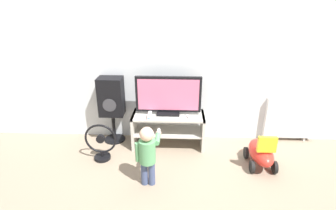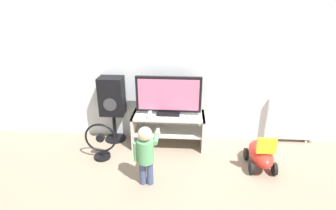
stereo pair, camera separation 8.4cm
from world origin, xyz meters
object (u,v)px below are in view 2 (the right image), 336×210
at_px(remote_primary, 189,117).
at_px(floor_fan, 101,143).
at_px(television, 169,96).
at_px(child, 146,151).
at_px(game_console, 150,115).
at_px(ride_on_toy, 261,154).
at_px(speaker_tower, 112,98).
at_px(radiator, 292,120).

distance_m(remote_primary, floor_fan, 1.24).
distance_m(television, child, 0.98).
xyz_separation_m(game_console, ride_on_toy, (1.47, -0.36, -0.33)).
xyz_separation_m(speaker_tower, ride_on_toy, (2.05, -0.58, -0.49)).
bearing_deg(floor_fan, radiator, 13.10).
bearing_deg(television, remote_primary, -23.55).
bearing_deg(game_console, television, 25.89).
bearing_deg(television, game_console, -154.11).
bearing_deg(speaker_tower, floor_fan, -95.26).
relative_size(television, game_console, 4.62).
bearing_deg(television, speaker_tower, 173.55).
height_order(child, floor_fan, child).
relative_size(speaker_tower, ride_on_toy, 1.71).
bearing_deg(ride_on_toy, speaker_tower, 164.27).
xyz_separation_m(game_console, remote_primary, (0.55, -0.00, -0.02)).
relative_size(remote_primary, child, 0.18).
height_order(speaker_tower, floor_fan, speaker_tower).
bearing_deg(floor_fan, television, 25.78).
relative_size(floor_fan, radiator, 0.70).
distance_m(child, speaker_tower, 1.21).
height_order(television, speaker_tower, television).
distance_m(child, radiator, 2.30).
distance_m(game_console, speaker_tower, 0.64).
bearing_deg(child, radiator, 28.78).
distance_m(television, remote_primary, 0.41).
distance_m(floor_fan, ride_on_toy, 2.10).
height_order(game_console, speaker_tower, speaker_tower).
bearing_deg(television, child, -102.19).
xyz_separation_m(remote_primary, radiator, (1.53, 0.33, -0.14)).
bearing_deg(radiator, game_console, -171.04).
relative_size(television, child, 1.24).
distance_m(ride_on_toy, radiator, 0.93).
relative_size(speaker_tower, radiator, 1.34).
height_order(remote_primary, floor_fan, same).
height_order(television, floor_fan, television).
distance_m(speaker_tower, radiator, 2.68).
bearing_deg(remote_primary, radiator, 12.15).
bearing_deg(child, game_console, 94.42).
xyz_separation_m(child, radiator, (2.02, 1.11, -0.07)).
bearing_deg(speaker_tower, ride_on_toy, -15.73).
bearing_deg(remote_primary, floor_fan, -165.66).
distance_m(television, speaker_tower, 0.84).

